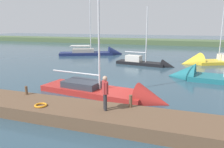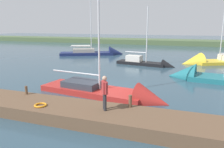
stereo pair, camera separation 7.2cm
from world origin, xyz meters
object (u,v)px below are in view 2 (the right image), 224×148
Objects in this scene: mooring_post_near at (26,90)px; mooring_post_far at (130,101)px; life_ring_buoy at (40,105)px; person_on_dock at (105,90)px; sailboat_far_right at (99,54)px; sailboat_far_left at (115,95)px; sailboat_mid_channel at (211,63)px; sailboat_inner_slip at (149,64)px; sailboat_outer_mooring at (211,79)px.

mooring_post_far is at bearing 180.00° from mooring_post_near.
life_ring_buoy is (4.55, 1.40, -0.28)m from mooring_post_far.
life_ring_buoy is 3.62m from person_on_dock.
mooring_post_near is 0.04× the size of sailboat_far_right.
life_ring_buoy is 0.06× the size of sailboat_far_left.
life_ring_buoy is at bearing 38.56° from sailboat_mid_channel.
life_ring_buoy is 0.37× the size of person_on_dock.
sailboat_inner_slip reaches higher than mooring_post_near.
person_on_dock is (-5.51, 0.78, 0.77)m from mooring_post_near.
sailboat_inner_slip is (-9.62, 7.22, -0.06)m from sailboat_far_right.
sailboat_far_left is (1.90, -3.15, -0.88)m from mooring_post_far.
sailboat_far_left is 18.35m from sailboat_mid_channel.
sailboat_far_left reaches higher than mooring_post_near.
sailboat_mid_channel is at bearing -115.68° from life_ring_buoy.
sailboat_far_right is at bearing -31.78° from sailboat_outer_mooring.
sailboat_outer_mooring is at bearing -128.65° from life_ring_buoy.
sailboat_mid_channel is (-17.01, 3.40, -0.07)m from sailboat_far_right.
sailboat_outer_mooring reaches higher than life_ring_buoy.
sailboat_outer_mooring is at bearing 59.10° from sailboat_mid_channel.
sailboat_mid_channel reaches higher than sailboat_far_left.
sailboat_mid_channel reaches higher than life_ring_buoy.
sailboat_far_left is at bearing -58.95° from mooring_post_far.
sailboat_far_right is at bearing 79.52° from person_on_dock.
sailboat_far_right is (4.71, -23.26, -0.72)m from mooring_post_near.
sailboat_far_left is 1.49× the size of sailboat_inner_slip.
mooring_post_near is 16.80m from sailboat_inner_slip.
life_ring_buoy is at bearing -89.94° from sailboat_inner_slip.
mooring_post_near is 15.42m from sailboat_outer_mooring.
sailboat_mid_channel is (-10.22, -21.26, -0.58)m from life_ring_buoy.
mooring_post_far is 16.16m from sailboat_inner_slip.
sailboat_far_left is (-4.74, -3.15, -0.82)m from mooring_post_near.
sailboat_inner_slip is (1.72, -16.04, -0.85)m from mooring_post_far.
sailboat_outer_mooring reaches higher than person_on_dock.
mooring_post_far is 4.77m from life_ring_buoy.
sailboat_far_left reaches higher than mooring_post_far.
sailboat_mid_channel is 6.91× the size of person_on_dock.
sailboat_far_right is 7.32× the size of person_on_dock.
sailboat_far_right is at bearing 152.39° from sailboat_inner_slip.
mooring_post_near is at bearing 48.95° from sailboat_outer_mooring.
sailboat_mid_channel is at bearing -88.19° from sailboat_outer_mooring.
person_on_dock is (-10.22, 24.05, 1.49)m from sailboat_far_right.
mooring_post_near is at bearing -33.92° from life_ring_buoy.
sailboat_inner_slip is at bearing -83.88° from mooring_post_far.
mooring_post_far reaches higher than mooring_post_near.
life_ring_buoy is 5.30m from sailboat_far_left.
person_on_dock is (-0.60, 16.83, 1.55)m from sailboat_inner_slip.
mooring_post_near is at bearing -138.87° from sailboat_far_left.
sailboat_inner_slip reaches higher than mooring_post_far.
sailboat_mid_channel is (-12.31, -19.86, -0.79)m from mooring_post_near.
sailboat_mid_channel reaches higher than sailboat_outer_mooring.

